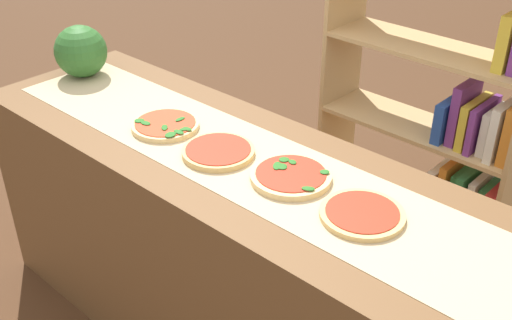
{
  "coord_description": "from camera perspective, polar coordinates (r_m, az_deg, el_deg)",
  "views": [
    {
      "loc": [
        1.16,
        -1.28,
        1.94
      ],
      "look_at": [
        0.0,
        0.0,
        0.91
      ],
      "focal_mm": 43.21,
      "sensor_mm": 36.0,
      "label": 1
    }
  ],
  "objects": [
    {
      "name": "pizza_spinach_2",
      "position": [
        1.94,
        3.24,
        -1.46
      ],
      "size": [
        0.26,
        0.26,
        0.03
      ],
      "color": "#E5C17F",
      "rests_on": "parchment_paper"
    },
    {
      "name": "counter",
      "position": [
        2.28,
        0.0,
        -10.12
      ],
      "size": [
        2.4,
        0.66,
        0.89
      ],
      "primitive_type": "cube",
      "color": "brown",
      "rests_on": "ground_plane"
    },
    {
      "name": "bookshelf",
      "position": [
        2.69,
        17.29,
        1.31
      ],
      "size": [
        0.89,
        0.3,
        1.43
      ],
      "color": "tan",
      "rests_on": "ground_plane"
    },
    {
      "name": "pizza_plain_3",
      "position": [
        1.8,
        9.8,
        -4.94
      ],
      "size": [
        0.25,
        0.25,
        0.02
      ],
      "color": "#DBB26B",
      "rests_on": "parchment_paper"
    },
    {
      "name": "pizza_spinach_0",
      "position": [
        2.26,
        -8.38,
        3.21
      ],
      "size": [
        0.25,
        0.25,
        0.03
      ],
      "color": "#E5C17F",
      "rests_on": "parchment_paper"
    },
    {
      "name": "watermelon",
      "position": [
        2.74,
        -15.91,
        9.65
      ],
      "size": [
        0.22,
        0.22,
        0.22
      ],
      "primitive_type": "sphere",
      "color": "#2D6628",
      "rests_on": "counter"
    },
    {
      "name": "parchment_paper",
      "position": [
        2.02,
        0.0,
        -0.46
      ],
      "size": [
        2.24,
        0.41,
        0.0
      ],
      "primitive_type": "cube",
      "color": "tan",
      "rests_on": "counter"
    },
    {
      "name": "pizza_plain_1",
      "position": [
        2.07,
        -3.51,
        0.8
      ],
      "size": [
        0.25,
        0.25,
        0.02
      ],
      "color": "#DBB26B",
      "rests_on": "parchment_paper"
    }
  ]
}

